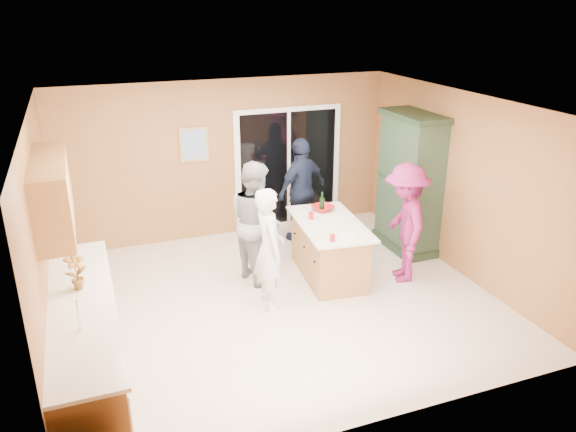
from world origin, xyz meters
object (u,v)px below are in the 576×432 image
object	(u,v)px
kitchen_island	(329,251)
woman_grey	(256,221)
woman_white	(269,249)
woman_navy	(302,190)
green_hutch	(410,184)
woman_magenta	(405,223)

from	to	relation	value
kitchen_island	woman_grey	world-z (taller)	woman_grey
woman_white	woman_navy	size ratio (longest dim) A/B	0.93
green_hutch	woman_navy	xyz separation A→B (m)	(-1.45, 0.90, -0.20)
kitchen_island	green_hutch	distance (m)	1.79
kitchen_island	green_hutch	world-z (taller)	green_hutch
kitchen_island	woman_navy	world-z (taller)	woman_navy
kitchen_island	woman_grey	bearing A→B (deg)	166.65
woman_navy	woman_magenta	world-z (taller)	woman_navy
kitchen_island	woman_white	world-z (taller)	woman_white
woman_magenta	green_hutch	bearing A→B (deg)	163.37
green_hutch	woman_white	distance (m)	2.84
green_hutch	woman_navy	bearing A→B (deg)	148.24
kitchen_island	woman_white	distance (m)	1.24
woman_white	woman_magenta	distance (m)	2.01
woman_white	woman_grey	world-z (taller)	woman_grey
green_hutch	kitchen_island	bearing A→B (deg)	-163.05
woman_grey	kitchen_island	bearing A→B (deg)	-122.28
woman_grey	woman_magenta	bearing A→B (deg)	-125.16
woman_magenta	woman_white	bearing A→B (deg)	-70.51
woman_navy	woman_magenta	bearing A→B (deg)	89.77
woman_grey	woman_magenta	distance (m)	2.08
woman_white	woman_navy	xyz separation A→B (m)	(1.20, 1.86, 0.06)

